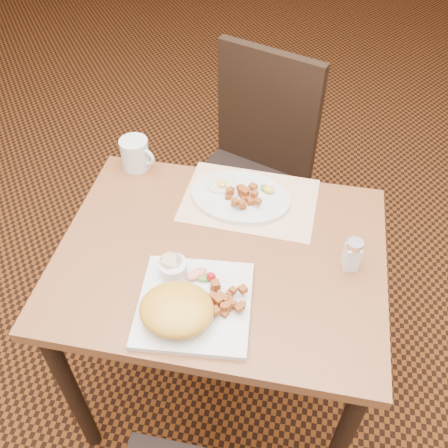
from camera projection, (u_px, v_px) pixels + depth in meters
ground at (221, 380)px, 1.91m from camera, size 8.00×8.00×0.00m
table at (221, 277)px, 1.45m from camera, size 0.90×0.70×0.75m
chair_far at (251, 165)px, 1.97m from camera, size 0.54×0.55×0.97m
placemat at (250, 200)px, 1.52m from camera, size 0.41×0.30×0.00m
plate_square at (195, 304)px, 1.25m from camera, size 0.30×0.30×0.02m
plate_oval at (240, 197)px, 1.52m from camera, size 0.33×0.26×0.02m
hollandaise_mound at (176, 310)px, 1.19m from camera, size 0.19×0.16×0.07m
ramekin at (173, 268)px, 1.29m from camera, size 0.07×0.07×0.04m
garnish_sq at (201, 275)px, 1.29m from camera, size 0.09×0.06×0.03m
fried_egg at (221, 183)px, 1.54m from camera, size 0.10×0.10×0.02m
garnish_ov at (268, 189)px, 1.52m from camera, size 0.06×0.05×0.02m
salt_shaker at (352, 254)px, 1.30m from camera, size 0.05×0.05×0.10m
coffee_mug at (136, 154)px, 1.60m from camera, size 0.12×0.09×0.10m
home_fries_sq at (224, 299)px, 1.23m from camera, size 0.10×0.10×0.04m
home_fries_ov at (242, 195)px, 1.49m from camera, size 0.11×0.12×0.04m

